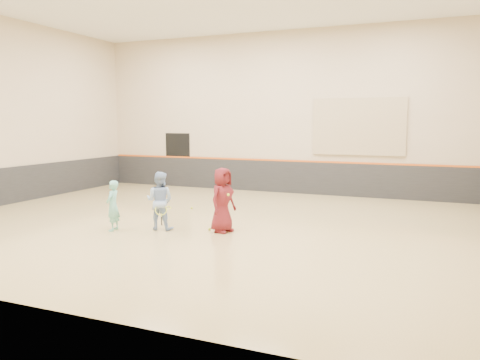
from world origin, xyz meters
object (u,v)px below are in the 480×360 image
at_px(instructor, 160,201).
at_px(young_man, 223,200).
at_px(spare_racket, 167,206).
at_px(girl, 113,206).

height_order(instructor, young_man, young_man).
xyz_separation_m(instructor, spare_racket, (-1.34, 2.50, -0.66)).
bearing_deg(spare_racket, girl, -83.58).
bearing_deg(spare_racket, young_man, -36.57).
bearing_deg(young_man, instructor, 117.83).
height_order(girl, instructor, instructor).
bearing_deg(young_man, spare_racket, 68.50).
distance_m(young_man, spare_racket, 3.68).
relative_size(instructor, young_man, 0.92).
xyz_separation_m(girl, young_man, (2.55, 0.91, 0.17)).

